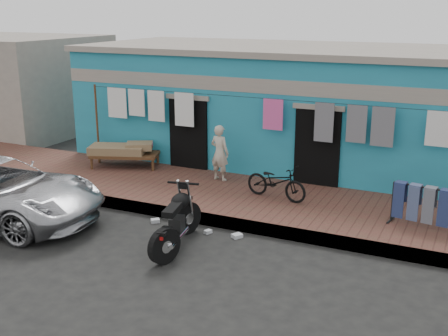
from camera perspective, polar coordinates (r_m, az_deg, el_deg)
ground at (r=10.52m, az=-4.69°, el=-8.79°), size 80.00×80.00×0.00m
sidewalk at (r=12.96m, az=1.88°, el=-3.24°), size 28.00×3.00×0.25m
curb at (r=11.73m, az=-0.94°, el=-5.37°), size 28.00×0.10×0.25m
building at (r=16.21m, az=7.56°, el=6.26°), size 12.20×5.20×3.36m
neighbor_left at (r=22.13m, az=-20.94°, el=8.00°), size 6.00×5.00×3.40m
clothesline at (r=13.75m, az=2.87°, el=5.09°), size 10.06×0.06×2.10m
seated_person at (r=13.83m, az=-0.44°, el=1.56°), size 0.56×0.42×1.39m
bicycle at (r=12.57m, az=5.35°, el=-1.02°), size 1.56×0.80×0.96m
motorcycle at (r=10.61m, az=-4.90°, el=-5.20°), size 1.37×2.04×1.15m
charpoy at (r=15.32m, az=-10.02°, el=1.28°), size 2.44×2.09×0.63m
jeans_rack at (r=11.53m, az=20.82°, el=-3.88°), size 1.94×0.95×0.87m
litter_a at (r=12.04m, az=-7.00°, el=-5.35°), size 0.22×0.22×0.08m
litter_b at (r=11.41m, az=-1.65°, el=-6.49°), size 0.15×0.17×0.07m
litter_c at (r=11.21m, az=1.33°, el=-6.90°), size 0.23×0.24×0.08m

